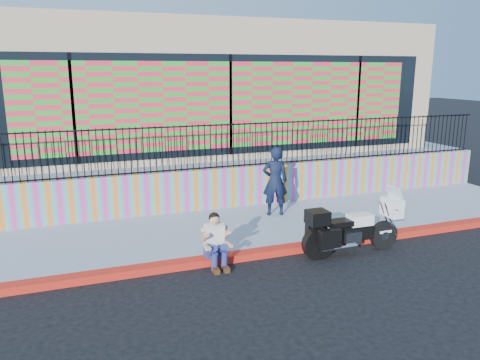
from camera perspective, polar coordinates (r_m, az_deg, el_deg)
name	(u,v)px	position (r m, az deg, el deg)	size (l,w,h in m)	color
ground	(293,252)	(10.25, 6.45, -8.70)	(90.00, 90.00, 0.00)	black
red_curb	(293,249)	(10.23, 6.46, -8.31)	(16.00, 0.30, 0.15)	red
sidewalk	(263,225)	(11.63, 2.85, -5.53)	(16.00, 3.00, 0.15)	#8D95A9
mural_wall	(241,186)	(12.89, 0.13, -0.75)	(16.00, 0.20, 1.10)	#E23B98
metal_fence	(241,145)	(12.66, 0.13, 4.31)	(15.80, 0.04, 1.20)	black
elevated_platform	(194,157)	(17.67, -5.57, 2.78)	(16.00, 10.00, 1.25)	#8D95A9
storefront_building	(194,86)	(17.18, -5.59, 11.30)	(14.00, 8.06, 4.00)	tan
police_motorcycle	(351,228)	(10.18, 13.35, -5.67)	(2.23, 0.74, 1.39)	black
police_officer	(275,181)	(12.01, 4.29, -0.14)	(0.65, 0.43, 1.79)	black
seated_man	(216,245)	(9.32, -2.88, -7.97)	(0.54, 0.71, 1.06)	navy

